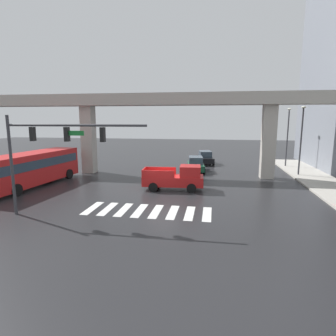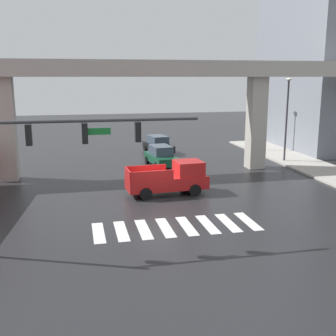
# 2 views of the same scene
# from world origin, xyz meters

# --- Properties ---
(ground_plane) EXTENTS (120.00, 120.00, 0.00)m
(ground_plane) POSITION_xyz_m (0.00, 0.00, 0.00)
(ground_plane) COLOR #232326
(crosswalk_stripes) EXTENTS (8.25, 2.80, 0.01)m
(crosswalk_stripes) POSITION_xyz_m (0.00, -5.21, 0.01)
(crosswalk_stripes) COLOR silver
(crosswalk_stripes) RESTS_ON ground
(elevated_overpass) EXTENTS (57.58, 2.41, 8.53)m
(elevated_overpass) POSITION_xyz_m (0.00, 6.94, 7.38)
(elevated_overpass) COLOR #ADA89E
(elevated_overpass) RESTS_ON ground
(pickup_truck) EXTENTS (5.21, 2.32, 2.08)m
(pickup_truck) POSITION_xyz_m (1.11, 0.77, 0.99)
(pickup_truck) COLOR red
(pickup_truck) RESTS_ON ground
(city_bus) EXTENTS (3.73, 11.01, 2.99)m
(city_bus) POSITION_xyz_m (-11.85, -0.17, 1.72)
(city_bus) COLOR red
(city_bus) RESTS_ON ground
(sedan_dark_green) EXTENTS (2.33, 4.47, 1.72)m
(sedan_dark_green) POSITION_xyz_m (2.18, 9.26, 0.85)
(sedan_dark_green) COLOR #14472D
(sedan_dark_green) RESTS_ON ground
(sedan_black) EXTENTS (2.52, 4.54, 1.72)m
(sedan_black) POSITION_xyz_m (3.08, 15.14, 0.85)
(sedan_black) COLOR black
(sedan_black) RESTS_ON ground
(traffic_signal_mast) EXTENTS (8.69, 0.32, 6.20)m
(traffic_signal_mast) POSITION_xyz_m (-5.48, -7.10, 4.55)
(traffic_signal_mast) COLOR #38383D
(traffic_signal_mast) RESTS_ON ground
(street_lamp_mid_block) EXTENTS (0.44, 0.70, 7.24)m
(street_lamp_mid_block) POSITION_xyz_m (13.07, 8.59, 4.56)
(street_lamp_mid_block) COLOR #38383D
(street_lamp_mid_block) RESTS_ON ground
(street_lamp_far_north) EXTENTS (0.44, 0.70, 7.24)m
(street_lamp_far_north) POSITION_xyz_m (13.07, 14.15, 4.56)
(street_lamp_far_north) COLOR #38383D
(street_lamp_far_north) RESTS_ON ground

